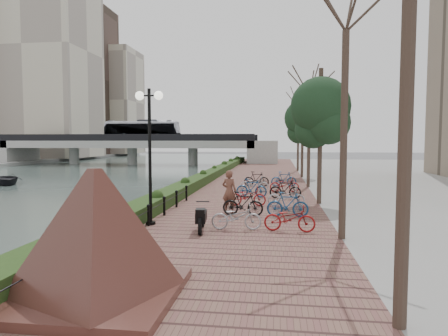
% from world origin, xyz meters
% --- Properties ---
extents(ground, '(220.00, 220.00, 0.00)m').
position_xyz_m(ground, '(0.00, 0.00, 0.00)').
color(ground, '#59595B').
rests_on(ground, ground).
extents(river_water, '(30.00, 130.00, 0.02)m').
position_xyz_m(river_water, '(-15.00, 25.00, 0.01)').
color(river_water, '#43544F').
rests_on(river_water, ground).
extents(promenade, '(8.00, 75.00, 0.50)m').
position_xyz_m(promenade, '(4.00, 17.50, 0.25)').
color(promenade, brown).
rests_on(promenade, ground).
extents(hedge, '(1.10, 56.00, 0.60)m').
position_xyz_m(hedge, '(0.60, 20.00, 0.80)').
color(hedge, '#1A3212').
rests_on(hedge, promenade).
extents(chain_fence, '(0.10, 14.10, 0.70)m').
position_xyz_m(chain_fence, '(1.40, 2.00, 0.85)').
color(chain_fence, black).
rests_on(chain_fence, promenade).
extents(granite_monument, '(4.48, 4.48, 2.54)m').
position_xyz_m(granite_monument, '(2.52, -3.51, 1.79)').
color(granite_monument, '#461F1E').
rests_on(granite_monument, promenade).
extents(lamppost, '(1.02, 0.32, 4.92)m').
position_xyz_m(lamppost, '(1.40, 3.23, 4.04)').
color(lamppost, black).
rests_on(lamppost, promenade).
extents(motorcycle, '(0.64, 1.56, 0.95)m').
position_xyz_m(motorcycle, '(3.44, 2.46, 0.97)').
color(motorcycle, black).
rests_on(motorcycle, promenade).
extents(pedestrian, '(0.77, 0.63, 1.81)m').
position_xyz_m(pedestrian, '(3.96, 6.00, 1.41)').
color(pedestrian, brown).
rests_on(pedestrian, promenade).
extents(bicycle_parking, '(2.40, 14.69, 1.00)m').
position_xyz_m(bicycle_parking, '(5.50, 9.19, 0.97)').
color(bicycle_parking, '#A7A7AC').
rests_on(bicycle_parking, promenade).
extents(street_trees, '(3.20, 37.12, 6.80)m').
position_xyz_m(street_trees, '(8.00, 12.68, 3.69)').
color(street_trees, '#362520').
rests_on(street_trees, promenade).
extents(bridge, '(36.00, 10.77, 6.50)m').
position_xyz_m(bridge, '(-14.67, 45.00, 3.37)').
color(bridge, '#989994').
rests_on(bridge, ground).
extents(boat, '(4.89, 4.97, 0.84)m').
position_xyz_m(boat, '(-15.85, 18.72, 0.44)').
color(boat, black).
rests_on(boat, river_water).
extents(far_buildings, '(35.00, 38.00, 38.00)m').
position_xyz_m(far_buildings, '(-41.66, 65.91, 16.12)').
color(far_buildings, beige).
rests_on(far_buildings, far_bank).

